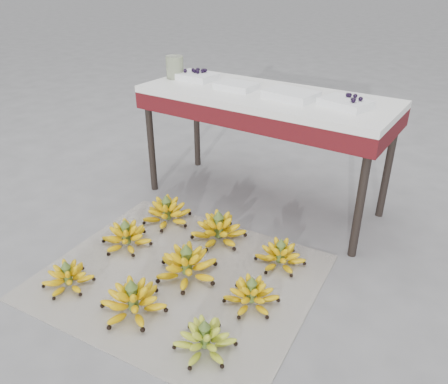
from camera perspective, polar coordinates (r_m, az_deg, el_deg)
The scene contains 17 objects.
ground at distance 2.17m, azimuth -8.28°, elevation -10.79°, with size 60.00×60.00×0.00m, color slate.
newspaper_mat at distance 2.15m, azimuth -5.77°, elevation -10.92°, with size 1.25×1.05×0.01m, color white.
bunch_front_left at distance 2.18m, azimuth -19.72°, elevation -10.44°, with size 0.29×0.29×0.14m.
bunch_front_center at distance 1.96m, azimuth -11.79°, elevation -13.74°, with size 0.29×0.29×0.17m.
bunch_front_right at distance 1.78m, azimuth -2.51°, elevation -18.65°, with size 0.29×0.29×0.15m.
bunch_mid_left at distance 2.37m, azimuth -12.63°, elevation -5.71°, with size 0.27×0.27×0.16m.
bunch_mid_center at distance 2.11m, azimuth -4.85°, elevation -9.50°, with size 0.37×0.37×0.19m.
bunch_mid_right at distance 1.96m, azimuth 3.60°, elevation -13.22°, with size 0.31×0.31×0.15m.
bunch_back_left at distance 2.55m, azimuth -7.45°, elevation -2.64°, with size 0.38×0.38×0.17m.
bunch_back_center at distance 2.36m, azimuth -0.70°, elevation -4.94°, with size 0.35×0.35×0.18m.
bunch_back_right at distance 2.20m, azimuth 7.36°, elevation -8.22°, with size 0.25×0.25×0.15m.
vendor_table at distance 2.55m, azimuth 5.34°, elevation 11.05°, with size 1.45×0.58×0.70m.
tray_far_left at distance 2.83m, azimuth -3.69°, elevation 14.90°, with size 0.26×0.19×0.06m.
tray_left at distance 2.59m, azimuth 1.63°, elevation 13.68°, with size 0.23×0.16×0.04m.
tray_right at distance 2.42m, azimuth 8.73°, elevation 12.46°, with size 0.29×0.22×0.04m.
tray_far_right at distance 2.33m, azimuth 15.66°, elevation 11.18°, with size 0.28×0.23×0.06m.
glass_jar at distance 2.86m, azimuth -6.44°, elevation 15.89°, with size 0.11×0.11×0.14m, color beige.
Camera 1 is at (1.19, -1.23, 1.34)m, focal length 35.00 mm.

